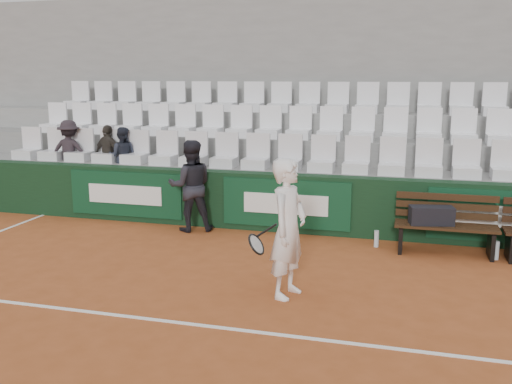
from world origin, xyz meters
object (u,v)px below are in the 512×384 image
water_bottle_near (376,239)px  sports_bag_left (431,215)px  spectator_b (107,132)px  bench_left (445,239)px  spectator_c (121,133)px  spectator_a (68,129)px  water_bottle_far (496,250)px  ball_kid (191,186)px  tennis_player (288,229)px

water_bottle_near → sports_bag_left: bearing=-6.9°
sports_bag_left → spectator_b: size_ratio=0.55×
bench_left → spectator_c: size_ratio=1.32×
spectator_a → spectator_b: bearing=169.6°
water_bottle_far → spectator_b: size_ratio=0.24×
water_bottle_far → spectator_c: spectator_c is taller
water_bottle_far → spectator_a: size_ratio=0.22×
bench_left → spectator_c: bearing=169.2°
bench_left → water_bottle_near: bearing=175.4°
water_bottle_far → spectator_c: (-6.68, 1.23, 1.43)m
spectator_b → ball_kid: bearing=173.2°
bench_left → tennis_player: tennis_player is taller
ball_kid → spectator_b: 2.39m
spectator_a → spectator_c: spectator_a is taller
water_bottle_far → spectator_b: 7.23m
water_bottle_near → tennis_player: tennis_player is taller
ball_kid → water_bottle_far: bearing=152.2°
ball_kid → spectator_c: bearing=-51.0°
water_bottle_near → spectator_c: size_ratio=0.23×
spectator_a → spectator_b: 0.86m
water_bottle_far → bench_left: bearing=172.6°
water_bottle_near → spectator_c: 5.25m
spectator_b → spectator_c: size_ratio=1.03×
water_bottle_near → bench_left: bearing=-4.6°
bench_left → water_bottle_far: size_ratio=5.45×
bench_left → sports_bag_left: bearing=-176.2°
water_bottle_far → tennis_player: (-2.67, -2.16, 0.71)m
spectator_c → water_bottle_far: bearing=153.8°
tennis_player → spectator_a: size_ratio=1.36×
spectator_b → spectator_c: bearing=-163.2°
water_bottle_near → spectator_c: bearing=167.9°
bench_left → spectator_b: 6.51m
water_bottle_near → spectator_c: (-4.94, 1.06, 1.43)m
tennis_player → spectator_a: bearing=146.7°
water_bottle_far → ball_kid: ball_kid is taller
ball_kid → water_bottle_near: bearing=153.3°
tennis_player → spectator_b: size_ratio=1.45×
bench_left → sports_bag_left: (-0.22, -0.01, 0.36)m
water_bottle_far → water_bottle_near: bearing=174.2°
sports_bag_left → spectator_a: (-6.90, 1.16, 1.03)m
water_bottle_near → water_bottle_far: size_ratio=0.96×
sports_bag_left → spectator_a: 7.07m
bench_left → water_bottle_far: bearing=-7.4°
bench_left → sports_bag_left: 0.42m
bench_left → water_bottle_near: 1.03m
bench_left → sports_bag_left: sports_bag_left is taller
water_bottle_far → spectator_a: spectator_a is taller
sports_bag_left → spectator_c: bearing=168.6°
water_bottle_far → spectator_a: bearing=171.0°
sports_bag_left → water_bottle_far: 1.04m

